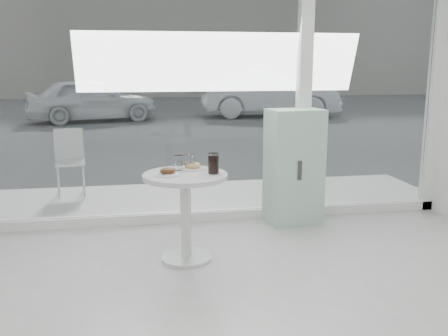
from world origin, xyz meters
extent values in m
cube|color=white|center=(0.00, 3.00, 0.05)|extent=(5.00, 0.12, 0.10)
cube|color=white|center=(2.44, 3.00, 1.50)|extent=(0.12, 0.12, 3.00)
cube|color=white|center=(0.90, 3.00, 1.50)|extent=(0.14, 0.14, 3.00)
cube|color=white|center=(-0.77, 3.00, 1.40)|extent=(3.21, 0.02, 2.60)
cube|color=white|center=(1.67, 3.00, 1.40)|extent=(1.41, 0.02, 2.60)
cylinder|color=silver|center=(-0.50, 1.90, 0.01)|extent=(0.44, 0.44, 0.03)
cylinder|color=silver|center=(-0.50, 1.90, 0.37)|extent=(0.09, 0.09, 0.70)
cylinder|color=white|center=(-0.50, 1.90, 0.75)|extent=(0.72, 0.72, 0.04)
cube|color=beige|center=(0.00, 3.80, 0.03)|extent=(5.60, 1.60, 0.05)
cube|color=#313131|center=(0.00, 16.00, 0.00)|extent=(40.00, 24.00, 0.00)
cube|color=gray|center=(0.00, 25.00, 4.00)|extent=(40.00, 2.00, 8.00)
cube|color=#A0CCB5|center=(0.74, 2.78, 0.61)|extent=(0.61, 0.45, 1.22)
cube|color=#333333|center=(0.74, 2.58, 0.61)|extent=(0.04, 0.03, 0.20)
cylinder|color=silver|center=(-1.87, 4.01, 0.25)|extent=(0.02, 0.02, 0.40)
cylinder|color=silver|center=(-1.57, 4.05, 0.25)|extent=(0.02, 0.02, 0.40)
cylinder|color=silver|center=(-1.91, 4.32, 0.25)|extent=(0.02, 0.02, 0.40)
cylinder|color=silver|center=(-1.61, 4.36, 0.25)|extent=(0.02, 0.02, 0.40)
cube|color=silver|center=(-1.74, 4.19, 0.46)|extent=(0.40, 0.40, 0.03)
cube|color=silver|center=(-1.76, 4.35, 0.68)|extent=(0.36, 0.06, 0.40)
imported|color=silver|center=(-2.22, 13.15, 0.64)|extent=(4.04, 2.42, 1.29)
imported|color=#B1B3B9|center=(3.37, 13.63, 0.73)|extent=(4.55, 1.92, 1.46)
cylinder|color=silver|center=(-0.65, 1.86, 0.78)|extent=(0.22, 0.22, 0.01)
cube|color=white|center=(-0.63, 1.85, 0.79)|extent=(0.13, 0.13, 0.00)
ellipsoid|color=#3A2310|center=(-0.65, 1.86, 0.81)|extent=(0.13, 0.11, 0.06)
ellipsoid|color=#3A2310|center=(-0.61, 1.88, 0.81)|extent=(0.07, 0.06, 0.04)
cylinder|color=silver|center=(-0.41, 2.07, 0.78)|extent=(0.23, 0.23, 0.01)
torus|color=#A67B4C|center=(-0.41, 2.07, 0.80)|extent=(0.13, 0.13, 0.05)
cylinder|color=white|center=(-0.54, 2.07, 0.83)|extent=(0.08, 0.08, 0.13)
cylinder|color=white|center=(-0.54, 2.07, 0.81)|extent=(0.07, 0.07, 0.07)
cylinder|color=white|center=(-0.44, 2.08, 0.84)|extent=(0.08, 0.08, 0.13)
cylinder|color=white|center=(-0.44, 2.08, 0.81)|extent=(0.07, 0.07, 0.07)
cylinder|color=white|center=(-0.26, 1.87, 0.86)|extent=(0.09, 0.09, 0.17)
cylinder|color=black|center=(-0.26, 1.87, 0.85)|extent=(0.08, 0.08, 0.16)
camera|label=1|loc=(-0.88, -2.21, 1.68)|focal=40.00mm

